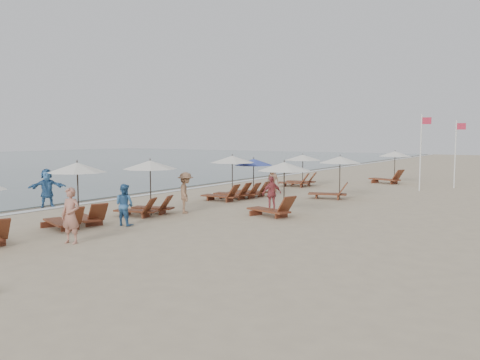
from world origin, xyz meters
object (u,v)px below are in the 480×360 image
Objects in this scene: lounger_station_2 at (147,186)px; beachgoer_mid_b at (186,193)px; beachgoer_near at (71,216)px; beachgoer_far_a at (272,194)px; lounger_station_1 at (74,196)px; beachgoer_mid_a at (124,205)px; lounger_station_3 at (229,178)px; flag_pole_near at (421,149)px; beachgoer_far_b at (273,180)px; inland_station_1 at (335,173)px; waterline_walker at (47,188)px; lounger_station_4 at (250,178)px; inland_station_2 at (390,165)px; inland_station_0 at (277,183)px; lounger_station_5 at (300,170)px.

beachgoer_mid_b is at bearing 53.33° from lounger_station_2.
beachgoer_far_a is (1.91, 9.06, -0.10)m from beachgoer_near.
lounger_station_1 reaches higher than beachgoer_mid_a.
flag_pole_near is at bearing 53.85° from lounger_station_3.
beachgoer_mid_b reaches higher than beachgoer_far_b.
lounger_station_2 is 1.61× the size of beachgoer_far_a.
lounger_station_2 is 0.90× the size of inland_station_1.
beachgoer_near is 8.55m from waterline_walker.
flag_pole_near is at bearing 49.33° from lounger_station_4.
inland_station_2 is at bearing 77.12° from lounger_station_2.
lounger_station_2 is 5.58m from waterline_walker.
inland_station_0 and inland_station_1 have the same top height.
inland_station_2 is at bearing 91.03° from inland_station_0.
flag_pole_near is at bearing -63.68° from beachgoer_mid_b.
lounger_station_3 is at bearing -82.29° from beachgoer_far_a.
lounger_station_1 is 20.50m from flag_pole_near.
lounger_station_3 is 1.69× the size of beachgoer_far_a.
beachgoer_far_a is 1.03× the size of beachgoer_far_b.
lounger_station_2 is at bearing -115.45° from inland_station_1.
beachgoer_near is (1.84, -5.22, -0.36)m from lounger_station_2.
inland_station_0 is 1.53× the size of waterline_walker.
lounger_station_5 is 1.57× the size of beachgoer_near.
lounger_station_4 is at bearing -156.46° from inland_station_1.
inland_station_1 is at bearing -114.36° from flag_pole_near.
lounger_station_3 reaches higher than beachgoer_far_a.
inland_station_2 is 18.18m from beachgoer_mid_b.
inland_station_0 is at bearing -34.30° from lounger_station_3.
beachgoer_mid_b is at bearing -85.73° from lounger_station_5.
lounger_station_1 is 1.67× the size of beachgoer_far_b.
lounger_station_4 is 12.81m from beachgoer_near.
waterline_walker is at bearing -116.30° from inland_station_2.
lounger_station_2 is at bearing -92.50° from lounger_station_4.
inland_station_1 is at bearing -16.93° from waterline_walker.
lounger_station_3 reaches higher than lounger_station_5.
flag_pole_near reaches higher than lounger_station_3.
beachgoer_near is (2.15, -1.81, -0.26)m from lounger_station_1.
beachgoer_far_b is (-0.64, 8.65, -0.14)m from beachgoer_mid_b.
beachgoer_far_a is at bearing -46.96° from lounger_station_4.
lounger_station_1 is at bearing -92.61° from lounger_station_3.
lounger_station_2 reaches higher than lounger_station_4.
beachgoer_mid_b is 0.38× the size of flag_pole_near.
beachgoer_mid_a is 0.34× the size of flag_pole_near.
flag_pole_near reaches higher than lounger_station_2.
lounger_station_4 is 9.71m from beachgoer_mid_a.
lounger_station_2 reaches higher than waterline_walker.
lounger_station_1 is 1.38× the size of waterline_walker.
inland_station_1 is (-0.26, 6.62, 0.00)m from inland_station_0.
lounger_station_1 is 1.43× the size of beachgoer_near.
beachgoer_far_a is (-0.67, -5.45, -0.61)m from inland_station_1.
beachgoer_mid_b is at bearing 83.10° from beachgoer_near.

